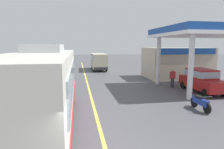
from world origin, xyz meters
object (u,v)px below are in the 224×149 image
motorcycle_parked_forecourt (200,102)px  pedestrian_near_pump (173,77)px  coach_bus_main (43,90)px  car_at_pump (202,79)px  minibus_opposing_lane (99,60)px

motorcycle_parked_forecourt → pedestrian_near_pump: size_ratio=1.08×
coach_bus_main → motorcycle_parked_forecourt: 8.46m
car_at_pump → pedestrian_near_pump: (-1.46, 2.00, -0.08)m
car_at_pump → coach_bus_main: bearing=-155.5°
car_at_pump → pedestrian_near_pump: 2.48m
coach_bus_main → minibus_opposing_lane: 21.35m
coach_bus_main → motorcycle_parked_forecourt: coach_bus_main is taller
coach_bus_main → pedestrian_near_pump: coach_bus_main is taller
coach_bus_main → motorcycle_parked_forecourt: (8.30, 1.01, -1.28)m
coach_bus_main → car_at_pump: 12.22m
car_at_pump → motorcycle_parked_forecourt: bearing=-124.7°
minibus_opposing_lane → motorcycle_parked_forecourt: 20.19m
car_at_pump → minibus_opposing_lane: bearing=112.2°
motorcycle_parked_forecourt → pedestrian_near_pump: bearing=77.5°
coach_bus_main → car_at_pump: bearing=24.5°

